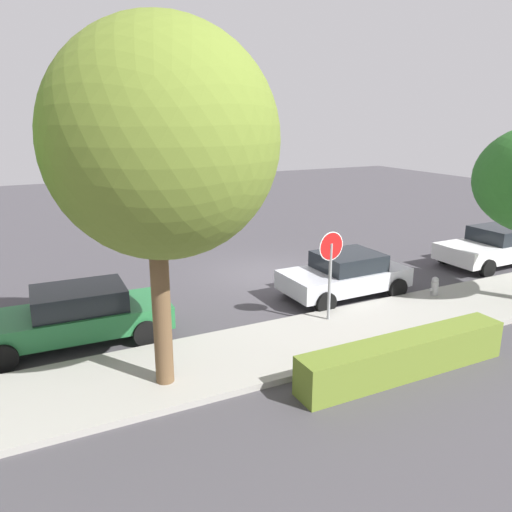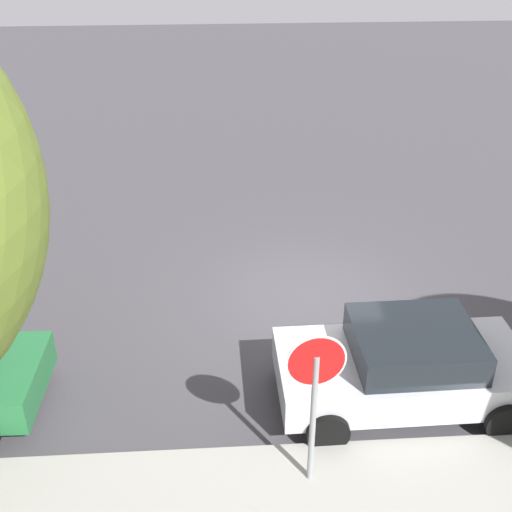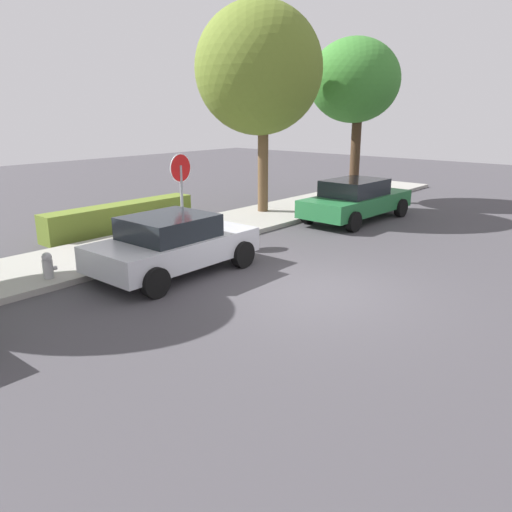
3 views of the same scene
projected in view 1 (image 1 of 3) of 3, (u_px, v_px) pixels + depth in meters
ground_plane at (267, 273)px, 17.71m from camera, size 60.00×60.00×0.00m
sidewalk_curb at (365, 328)px, 12.96m from camera, size 32.00×2.80×0.14m
stop_sign at (331, 262)px, 12.92m from camera, size 0.76×0.08×2.54m
parked_car_silver at (345, 274)px, 15.30m from camera, size 3.92×2.11×1.37m
parked_car_green at (75, 315)px, 12.11m from camera, size 4.64×2.08×1.40m
parked_car_white at (497, 245)px, 18.62m from camera, size 4.56×2.15×1.42m
street_tree_mid_block at (162, 142)px, 8.96m from camera, size 4.26×4.26×7.11m
fire_hydrant at (434, 288)px, 15.11m from camera, size 0.30×0.22×0.72m
front_yard_hedge at (405, 356)px, 10.68m from camera, size 5.15×0.73×0.84m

